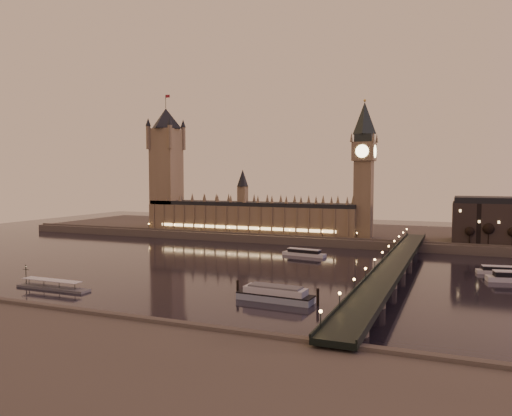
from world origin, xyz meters
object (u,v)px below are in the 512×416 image
at_px(cruise_boat_b, 500,270).
at_px(moored_barge, 275,294).
at_px(pontoon_pier, 53,287).
at_px(cruise_boat_a, 304,253).

height_order(cruise_boat_b, moored_barge, moored_barge).
xyz_separation_m(cruise_boat_b, pontoon_pier, (-195.43, -119.91, -0.81)).
bearing_deg(cruise_boat_b, moored_barge, -141.18).
distance_m(cruise_boat_a, cruise_boat_b, 116.64).
distance_m(cruise_boat_a, pontoon_pier, 159.16).
bearing_deg(cruise_boat_a, pontoon_pier, -111.78).
bearing_deg(cruise_boat_a, moored_barge, -70.28).
bearing_deg(cruise_boat_b, cruise_boat_a, 162.40).
bearing_deg(moored_barge, pontoon_pier, -166.01).
bearing_deg(pontoon_pier, cruise_boat_b, 31.53).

